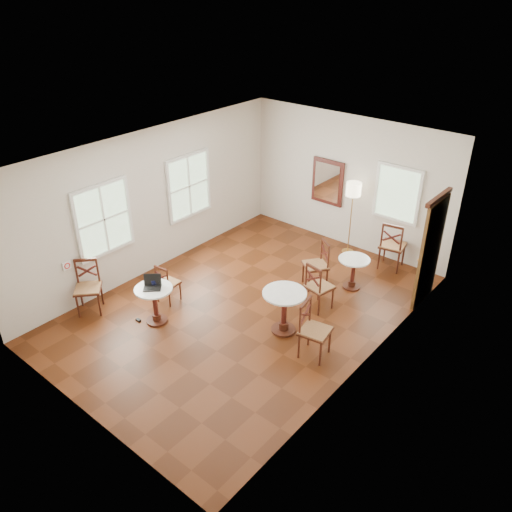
{
  "coord_description": "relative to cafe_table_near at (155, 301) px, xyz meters",
  "views": [
    {
      "loc": [
        5.3,
        -6.07,
        5.65
      ],
      "look_at": [
        0.0,
        0.3,
        1.0
      ],
      "focal_mm": 35.99,
      "sensor_mm": 36.0,
      "label": 1
    }
  ],
  "objects": [
    {
      "name": "ground",
      "position": [
        0.97,
        1.37,
        -0.44
      ],
      "size": [
        7.0,
        7.0,
        0.0
      ],
      "primitive_type": "plane",
      "color": "#52230E",
      "rests_on": "ground"
    },
    {
      "name": "laptop",
      "position": [
        -0.04,
        0.02,
        0.33
      ],
      "size": [
        0.4,
        0.4,
        0.22
      ],
      "rotation": [
        0.0,
        0.0,
        0.75
      ],
      "color": "black",
      "rests_on": "cafe_table_near"
    },
    {
      "name": "power_adapter",
      "position": [
        -0.27,
        -0.22,
        -0.43
      ],
      "size": [
        0.1,
        0.06,
        0.04
      ],
      "primitive_type": "cube",
      "color": "black",
      "rests_on": "ground"
    },
    {
      "name": "room_shell",
      "position": [
        0.91,
        1.64,
        1.44
      ],
      "size": [
        5.02,
        7.02,
        3.01
      ],
      "color": "beige",
      "rests_on": "ground"
    },
    {
      "name": "chair_back_a",
      "position": [
        2.38,
        4.5,
        0.1
      ],
      "size": [
        0.58,
        0.58,
        1.09
      ],
      "rotation": [
        0.0,
        0.0,
        3.32
      ],
      "color": "#431C10",
      "rests_on": "ground"
    },
    {
      "name": "chair_near_a",
      "position": [
        -0.33,
        0.58,
        -0.04
      ],
      "size": [
        0.41,
        0.41,
        0.82
      ],
      "rotation": [
        0.0,
        0.0,
        3.24
      ],
      "color": "#431C10",
      "rests_on": "ground"
    },
    {
      "name": "chair_back_b",
      "position": [
        1.55,
        2.88,
        0.05
      ],
      "size": [
        0.63,
        0.63,
        0.98
      ],
      "rotation": [
        0.0,
        0.0,
        -0.63
      ],
      "color": "#431C10",
      "rests_on": "ground"
    },
    {
      "name": "chair_mid_b",
      "position": [
        2.71,
        1.05,
        0.06
      ],
      "size": [
        0.54,
        0.54,
        1.02
      ],
      "rotation": [
        0.0,
        0.0,
        1.74
      ],
      "color": "#431C10",
      "rests_on": "ground"
    },
    {
      "name": "floor_lamp",
      "position": [
        1.32,
        4.52,
        0.98
      ],
      "size": [
        0.33,
        0.33,
        1.68
      ],
      "color": "#BF8C3F",
      "rests_on": "ground"
    },
    {
      "name": "cafe_table_back",
      "position": [
        2.15,
        3.29,
        -0.04
      ],
      "size": [
        0.63,
        0.63,
        0.66
      ],
      "color": "#431C10",
      "rests_on": "ground"
    },
    {
      "name": "mouse",
      "position": [
        -0.17,
        0.02,
        0.29
      ],
      "size": [
        0.11,
        0.07,
        0.04
      ],
      "primitive_type": "ellipsoid",
      "rotation": [
        0.0,
        0.0,
        -0.08
      ],
      "color": "black",
      "rests_on": "cafe_table_near"
    },
    {
      "name": "water_glass",
      "position": [
        0.02,
        0.15,
        0.33
      ],
      "size": [
        0.06,
        0.06,
        0.1
      ],
      "primitive_type": "cylinder",
      "color": "white",
      "rests_on": "cafe_table_near"
    },
    {
      "name": "chair_near_b",
      "position": [
        -1.23,
        -0.55,
        0.06
      ],
      "size": [
        0.66,
        0.66,
        1.02
      ],
      "rotation": [
        0.0,
        0.0,
        0.84
      ],
      "color": "#431C10",
      "rests_on": "ground"
    },
    {
      "name": "cafe_table_mid",
      "position": [
        1.95,
        1.26,
        0.06
      ],
      "size": [
        0.77,
        0.77,
        0.81
      ],
      "color": "#431C10",
      "rests_on": "ground"
    },
    {
      "name": "chair_mid_a",
      "position": [
        2.02,
        2.23,
        0.04
      ],
      "size": [
        0.52,
        0.52,
        0.97
      ],
      "rotation": [
        0.0,
        0.0,
        2.95
      ],
      "color": "#431C10",
      "rests_on": "ground"
    },
    {
      "name": "navy_mug",
      "position": [
        -0.07,
        0.07,
        0.32
      ],
      "size": [
        0.12,
        0.08,
        0.09
      ],
      "color": "#0F1234",
      "rests_on": "cafe_table_near"
    },
    {
      "name": "cafe_table_near",
      "position": [
        0.0,
        0.0,
        0.0
      ],
      "size": [
        0.68,
        0.68,
        0.72
      ],
      "color": "#431C10",
      "rests_on": "ground"
    }
  ]
}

